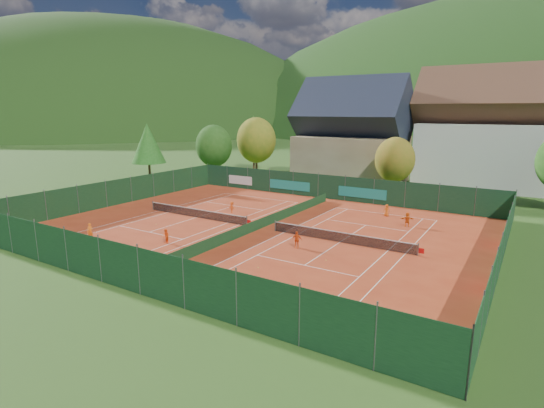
{
  "coord_description": "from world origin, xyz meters",
  "views": [
    {
      "loc": [
        21.23,
        -32.05,
        10.93
      ],
      "look_at": [
        0.0,
        2.0,
        2.0
      ],
      "focal_mm": 28.0,
      "sensor_mm": 36.0,
      "label": 1
    }
  ],
  "objects_px": {
    "player_right_far_a": "(387,210)",
    "player_left_far": "(232,207)",
    "hotel_block_a": "(495,136)",
    "player_left_near": "(90,231)",
    "player_right_far_b": "(407,219)",
    "player_right_near": "(297,240)",
    "player_left_mid": "(166,236)",
    "chalet": "(352,139)",
    "ball_hopper": "(302,298)"
  },
  "relations": [
    {
      "from": "ball_hopper",
      "to": "player_right_near",
      "type": "bearing_deg",
      "value": 120.4
    },
    {
      "from": "player_right_near",
      "to": "player_right_far_a",
      "type": "height_order",
      "value": "player_right_near"
    },
    {
      "from": "player_left_mid",
      "to": "chalet",
      "type": "bearing_deg",
      "value": 108.44
    },
    {
      "from": "chalet",
      "to": "ball_hopper",
      "type": "bearing_deg",
      "value": -71.78
    },
    {
      "from": "player_right_near",
      "to": "ball_hopper",
      "type": "bearing_deg",
      "value": -80.92
    },
    {
      "from": "player_left_far",
      "to": "chalet",
      "type": "bearing_deg",
      "value": -90.38
    },
    {
      "from": "chalet",
      "to": "player_left_far",
      "type": "bearing_deg",
      "value": -96.82
    },
    {
      "from": "hotel_block_a",
      "to": "player_left_near",
      "type": "distance_m",
      "value": 54.08
    },
    {
      "from": "player_left_near",
      "to": "player_left_mid",
      "type": "height_order",
      "value": "player_left_near"
    },
    {
      "from": "player_left_mid",
      "to": "player_right_far_b",
      "type": "relative_size",
      "value": 0.9
    },
    {
      "from": "chalet",
      "to": "player_left_far",
      "type": "xyz_separation_m",
      "value": [
        -3.15,
        -26.36,
        -6.01
      ]
    },
    {
      "from": "player_left_near",
      "to": "player_right_near",
      "type": "bearing_deg",
      "value": -3.42
    },
    {
      "from": "hotel_block_a",
      "to": "player_right_far_a",
      "type": "relative_size",
      "value": 16.8
    },
    {
      "from": "chalet",
      "to": "ball_hopper",
      "type": "height_order",
      "value": "chalet"
    },
    {
      "from": "player_left_mid",
      "to": "player_right_near",
      "type": "height_order",
      "value": "player_right_near"
    },
    {
      "from": "hotel_block_a",
      "to": "player_left_far",
      "type": "height_order",
      "value": "hotel_block_a"
    },
    {
      "from": "chalet",
      "to": "hotel_block_a",
      "type": "relative_size",
      "value": 0.75
    },
    {
      "from": "player_left_mid",
      "to": "ball_hopper",
      "type": "bearing_deg",
      "value": 4.28
    },
    {
      "from": "player_right_far_a",
      "to": "player_left_far",
      "type": "bearing_deg",
      "value": 13.39
    },
    {
      "from": "chalet",
      "to": "player_right_near",
      "type": "height_order",
      "value": "chalet"
    },
    {
      "from": "ball_hopper",
      "to": "player_left_mid",
      "type": "relative_size",
      "value": 0.63
    },
    {
      "from": "hotel_block_a",
      "to": "player_right_near",
      "type": "distance_m",
      "value": 41.13
    },
    {
      "from": "player_right_near",
      "to": "hotel_block_a",
      "type": "bearing_deg",
      "value": 53.84
    },
    {
      "from": "ball_hopper",
      "to": "player_right_far_b",
      "type": "height_order",
      "value": "player_right_far_b"
    },
    {
      "from": "chalet",
      "to": "hotel_block_a",
      "type": "xyz_separation_m",
      "value": [
        19.0,
        6.0,
        0.76
      ]
    },
    {
      "from": "chalet",
      "to": "player_left_mid",
      "type": "height_order",
      "value": "chalet"
    },
    {
      "from": "player_left_near",
      "to": "player_left_mid",
      "type": "xyz_separation_m",
      "value": [
        6.31,
        2.67,
        -0.1
      ]
    },
    {
      "from": "player_left_far",
      "to": "player_right_near",
      "type": "height_order",
      "value": "player_right_near"
    },
    {
      "from": "chalet",
      "to": "hotel_block_a",
      "type": "distance_m",
      "value": 19.94
    },
    {
      "from": "player_right_near",
      "to": "player_left_near",
      "type": "bearing_deg",
      "value": -176.6
    },
    {
      "from": "chalet",
      "to": "player_left_near",
      "type": "bearing_deg",
      "value": -100.49
    },
    {
      "from": "player_left_near",
      "to": "player_left_far",
      "type": "bearing_deg",
      "value": 44.85
    },
    {
      "from": "player_right_far_b",
      "to": "player_right_near",
      "type": "bearing_deg",
      "value": 35.1
    },
    {
      "from": "player_left_far",
      "to": "player_right_far_a",
      "type": "xyz_separation_m",
      "value": [
        14.74,
        7.3,
        0.03
      ]
    },
    {
      "from": "ball_hopper",
      "to": "player_left_mid",
      "type": "bearing_deg",
      "value": 164.01
    },
    {
      "from": "player_left_mid",
      "to": "player_right_near",
      "type": "bearing_deg",
      "value": 46.1
    },
    {
      "from": "player_right_far_a",
      "to": "player_right_far_b",
      "type": "relative_size",
      "value": 0.92
    },
    {
      "from": "player_right_near",
      "to": "player_right_far_b",
      "type": "relative_size",
      "value": 1.0
    },
    {
      "from": "ball_hopper",
      "to": "player_left_far",
      "type": "distance_m",
      "value": 23.39
    },
    {
      "from": "player_left_mid",
      "to": "player_right_far_a",
      "type": "distance_m",
      "value": 22.85
    },
    {
      "from": "hotel_block_a",
      "to": "player_left_far",
      "type": "distance_m",
      "value": 39.79
    },
    {
      "from": "player_left_near",
      "to": "player_right_far_b",
      "type": "height_order",
      "value": "player_left_near"
    },
    {
      "from": "player_left_far",
      "to": "player_right_near",
      "type": "bearing_deg",
      "value": 156.12
    },
    {
      "from": "ball_hopper",
      "to": "player_right_far_a",
      "type": "height_order",
      "value": "player_right_far_a"
    },
    {
      "from": "player_left_mid",
      "to": "player_left_near",
      "type": "bearing_deg",
      "value": -136.78
    },
    {
      "from": "hotel_block_a",
      "to": "player_left_near",
      "type": "xyz_separation_m",
      "value": [
        -26.53,
        -46.65,
        -6.65
      ]
    },
    {
      "from": "hotel_block_a",
      "to": "player_left_mid",
      "type": "distance_m",
      "value": 48.87
    },
    {
      "from": "player_left_near",
      "to": "player_left_mid",
      "type": "distance_m",
      "value": 6.85
    },
    {
      "from": "player_left_near",
      "to": "ball_hopper",
      "type": "bearing_deg",
      "value": -32.59
    },
    {
      "from": "chalet",
      "to": "player_right_far_a",
      "type": "distance_m",
      "value": 23.09
    }
  ]
}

